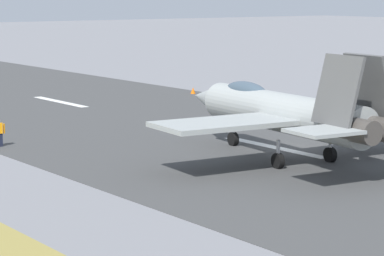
% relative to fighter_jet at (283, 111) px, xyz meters
% --- Properties ---
extents(ground_plane, '(400.00, 400.00, 0.00)m').
position_rel_fighter_jet_xyz_m(ground_plane, '(1.94, -1.93, -2.47)').
color(ground_plane, gray).
extents(runway_strip, '(240.00, 26.00, 0.02)m').
position_rel_fighter_jet_xyz_m(runway_strip, '(1.92, -1.93, -2.46)').
color(runway_strip, '#414242').
rests_on(runway_strip, ground).
extents(fighter_jet, '(16.68, 15.20, 5.67)m').
position_rel_fighter_jet_xyz_m(fighter_jet, '(0.00, 0.00, 0.00)').
color(fighter_jet, '#9DA2A0').
rests_on(fighter_jet, ground).
extents(marker_cone_mid, '(0.44, 0.44, 0.55)m').
position_rel_fighter_jet_xyz_m(marker_cone_mid, '(6.27, -13.51, -2.19)').
color(marker_cone_mid, orange).
rests_on(marker_cone_mid, ground).
extents(marker_cone_far, '(0.44, 0.44, 0.55)m').
position_rel_fighter_jet_xyz_m(marker_cone_far, '(26.20, -13.51, -2.19)').
color(marker_cone_far, orange).
rests_on(marker_cone_far, ground).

